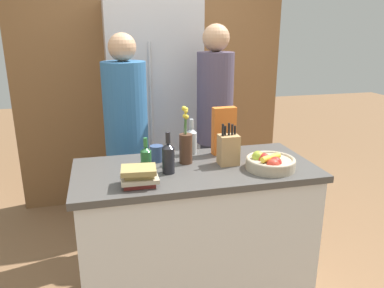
# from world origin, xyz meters

# --- Properties ---
(kitchen_island) EXTENTS (1.45, 0.67, 0.92)m
(kitchen_island) POSITION_xyz_m (0.00, 0.00, 0.46)
(kitchen_island) COLOR silver
(kitchen_island) RESTS_ON ground_plane
(back_wall_wood) EXTENTS (2.65, 0.12, 2.60)m
(back_wall_wood) POSITION_xyz_m (0.00, 1.70, 1.30)
(back_wall_wood) COLOR brown
(back_wall_wood) RESTS_ON ground_plane
(refrigerator) EXTENTS (0.80, 0.62, 1.97)m
(refrigerator) POSITION_xyz_m (-0.06, 1.34, 0.99)
(refrigerator) COLOR #B7B7BC
(refrigerator) RESTS_ON ground_plane
(fruit_bowl) EXTENTS (0.29, 0.29, 0.10)m
(fruit_bowl) POSITION_xyz_m (0.42, -0.14, 0.97)
(fruit_bowl) COLOR tan
(fruit_bowl) RESTS_ON kitchen_island
(knife_block) EXTENTS (0.12, 0.10, 0.26)m
(knife_block) POSITION_xyz_m (0.21, 0.00, 1.02)
(knife_block) COLOR tan
(knife_block) RESTS_ON kitchen_island
(flower_vase) EXTENTS (0.08, 0.08, 0.36)m
(flower_vase) POSITION_xyz_m (-0.04, 0.08, 1.04)
(flower_vase) COLOR #4C2D1E
(flower_vase) RESTS_ON kitchen_island
(cereal_box) EXTENTS (0.16, 0.07, 0.31)m
(cereal_box) POSITION_xyz_m (0.25, 0.20, 1.08)
(cereal_box) COLOR orange
(cereal_box) RESTS_ON kitchen_island
(coffee_mug) EXTENTS (0.12, 0.08, 0.10)m
(coffee_mug) POSITION_xyz_m (-0.21, 0.16, 0.98)
(coffee_mug) COLOR #334770
(coffee_mug) RESTS_ON kitchen_island
(book_stack) EXTENTS (0.20, 0.16, 0.10)m
(book_stack) POSITION_xyz_m (-0.36, -0.19, 0.98)
(book_stack) COLOR maroon
(book_stack) RESTS_ON kitchen_island
(bottle_oil) EXTENTS (0.06, 0.06, 0.21)m
(bottle_oil) POSITION_xyz_m (-0.30, -0.01, 1.01)
(bottle_oil) COLOR #286633
(bottle_oil) RESTS_ON kitchen_island
(bottle_vinegar) EXTENTS (0.07, 0.07, 0.24)m
(bottle_vinegar) POSITION_xyz_m (0.04, 0.25, 1.02)
(bottle_vinegar) COLOR #B2BCC1
(bottle_vinegar) RESTS_ON kitchen_island
(bottle_wine) EXTENTS (0.07, 0.07, 0.24)m
(bottle_wine) POSITION_xyz_m (-0.17, -0.06, 1.02)
(bottle_wine) COLOR black
(bottle_wine) RESTS_ON kitchen_island
(person_at_sink) EXTENTS (0.32, 0.32, 1.70)m
(person_at_sink) POSITION_xyz_m (-0.35, 0.68, 0.96)
(person_at_sink) COLOR #383842
(person_at_sink) RESTS_ON ground_plane
(person_in_blue) EXTENTS (0.29, 0.29, 1.76)m
(person_in_blue) POSITION_xyz_m (0.34, 0.72, 1.01)
(person_in_blue) COLOR #383842
(person_in_blue) RESTS_ON ground_plane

